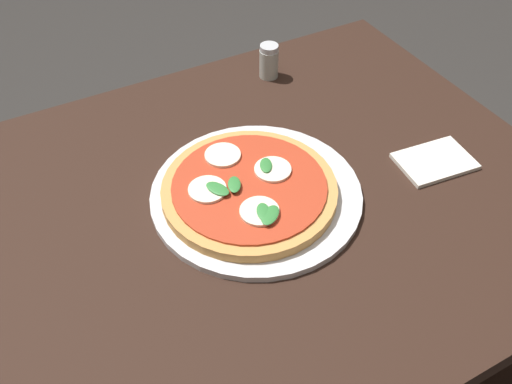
{
  "coord_description": "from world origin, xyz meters",
  "views": [
    {
      "loc": [
        -0.22,
        -0.57,
        1.38
      ],
      "look_at": [
        0.08,
        0.0,
        0.74
      ],
      "focal_mm": 38.76,
      "sensor_mm": 36.0,
      "label": 1
    }
  ],
  "objects": [
    {
      "name": "dining_table",
      "position": [
        0.0,
        0.0,
        0.62
      ],
      "size": [
        1.2,
        0.82,
        0.73
      ],
      "color": "black",
      "rests_on": "ground_plane"
    },
    {
      "name": "serving_tray",
      "position": [
        0.08,
        0.0,
        0.74
      ],
      "size": [
        0.35,
        0.35,
        0.01
      ],
      "primitive_type": "cylinder",
      "color": "silver",
      "rests_on": "dining_table"
    },
    {
      "name": "pizza",
      "position": [
        0.07,
        0.0,
        0.75
      ],
      "size": [
        0.29,
        0.29,
        0.03
      ],
      "color": "tan",
      "rests_on": "serving_tray"
    },
    {
      "name": "napkin",
      "position": [
        0.4,
        -0.08,
        0.73
      ],
      "size": [
        0.14,
        0.1,
        0.01
      ],
      "primitive_type": "cube",
      "rotation": [
        0.0,
        0.0,
        -0.11
      ],
      "color": "white",
      "rests_on": "dining_table"
    },
    {
      "name": "pepper_shaker",
      "position": [
        0.28,
        0.3,
        0.77
      ],
      "size": [
        0.04,
        0.04,
        0.07
      ],
      "color": "#B2B7AD",
      "rests_on": "dining_table"
    }
  ]
}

